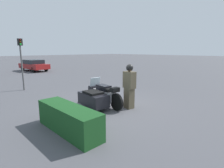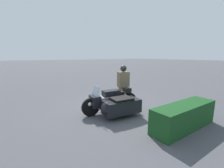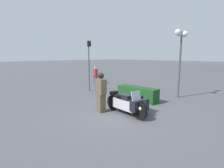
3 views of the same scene
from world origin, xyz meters
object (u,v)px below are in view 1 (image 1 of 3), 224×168
Objects in this scene: police_motorcycle at (97,96)px; officer_rider at (129,85)px; hedge_bush_curbside at (68,119)px; traffic_light_near at (21,56)px; parked_car_background at (34,65)px.

officer_rider is (-1.09, -0.85, 0.51)m from police_motorcycle.
officer_rider is at bearing -136.11° from police_motorcycle.
police_motorcycle is at bearing -60.32° from hedge_bush_curbside.
officer_rider reaches higher than police_motorcycle.
parked_car_background is at bearing 155.49° from traffic_light_near.
parked_car_background is (16.65, -5.46, 0.32)m from hedge_bush_curbside.
parked_car_background is at bearing -6.31° from police_motorcycle.
police_motorcycle is at bearing 10.66° from traffic_light_near.
officer_rider is 3.03m from hedge_bush_curbside.
officer_rider is 0.60× the size of traffic_light_near.
police_motorcycle is 5.95m from traffic_light_near.
traffic_light_near is at bearing -64.47° from officer_rider.
traffic_light_near is at bearing 150.77° from parked_car_background.
parked_car_background reaches higher than police_motorcycle.
traffic_light_near is 10.85m from parked_car_background.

